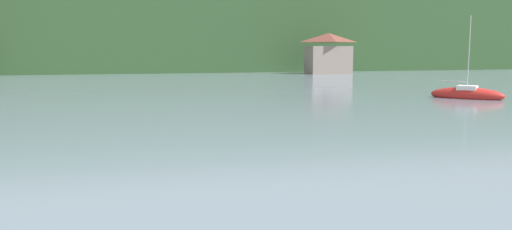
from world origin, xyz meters
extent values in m
cube|color=#2D4C28|center=(0.00, 120.96, 7.59)|extent=(352.00, 41.97, 15.19)
cube|color=gray|center=(24.97, 93.89, 2.04)|extent=(6.24, 3.82, 4.09)
pyramid|color=brown|center=(24.97, 93.89, 5.33)|extent=(6.55, 4.01, 1.34)
ellipsoid|color=red|center=(20.74, 55.35, 0.27)|extent=(4.77, 4.87, 1.19)
cylinder|color=#B7B7BC|center=(20.74, 55.35, 3.42)|extent=(0.06, 0.06, 5.65)
cylinder|color=#ADADB2|center=(20.08, 56.04, 1.27)|extent=(1.37, 1.42, 0.06)
cube|color=silver|center=(20.74, 55.35, 0.79)|extent=(1.77, 1.77, 0.39)
camera|label=1|loc=(-4.55, 20.90, 3.85)|focal=36.56mm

